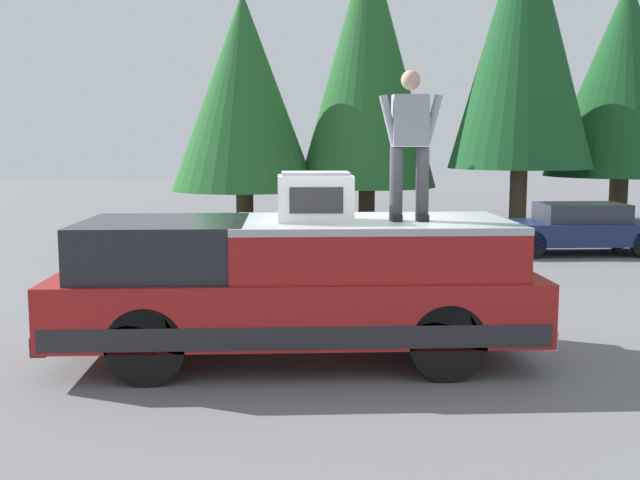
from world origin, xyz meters
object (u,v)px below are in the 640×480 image
Objects in this scene: compressor_unit at (315,197)px; parked_car_navy at (577,228)px; pickup_truck at (297,286)px; person_on_truck_bed at (410,141)px.

compressor_unit reaches higher than parked_car_navy.
person_on_truck_bed is (-0.14, -1.28, 1.68)m from pickup_truck.
pickup_truck is 1.35× the size of parked_car_navy.
person_on_truck_bed is 0.41× the size of parked_car_navy.
person_on_truck_bed is (-0.01, -1.07, 0.62)m from compressor_unit.
compressor_unit is 10.64m from parked_car_navy.
compressor_unit is at bearing 89.62° from person_on_truck_bed.
compressor_unit is 1.24m from person_on_truck_bed.
person_on_truck_bed reaches higher than compressor_unit.
pickup_truck is at bearing 141.51° from parked_car_navy.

